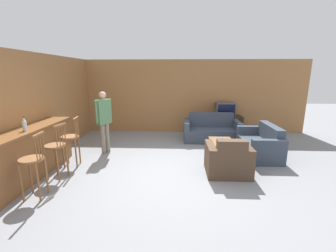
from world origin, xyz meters
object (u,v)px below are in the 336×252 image
Objects in this scene: bar_chair_near at (33,164)px; coffee_table at (222,143)px; tv at (225,109)px; person_by_window at (104,119)px; bar_chair_far at (71,141)px; book_on_table at (221,139)px; bottle at (24,124)px; tv_unit at (224,125)px; couch_far at (211,131)px; loveseat_right at (260,144)px; armchair_near at (228,160)px; bar_chair_mid at (56,150)px.

bar_chair_near is 1.31× the size of coffee_table.
tv is (0.46, 2.10, 0.58)m from coffee_table.
person_by_window is (-3.59, -2.11, 0.05)m from tv.
coffee_table is (3.63, 0.91, -0.30)m from bar_chair_far.
book_on_table is at bearing 34.03° from bar_chair_near.
coffee_table is at bearing 22.39° from bottle.
tv_unit is (0.46, 2.10, 0.01)m from coffee_table.
couch_far is 9.47× the size of book_on_table.
coffee_table is at bearing 179.33° from loveseat_right.
bottle reaches higher than tv_unit.
bar_chair_near is 1.38m from bar_chair_far.
armchair_near is 1.61m from loveseat_right.
bar_chair_mid reaches higher than tv_unit.
tv is at bearing 54.12° from couch_far.
person_by_window is at bearing -176.97° from book_on_table.
bottle reaches higher than tv.
bar_chair_mid reaches higher than armchair_near.
bar_chair_near reaches higher than loveseat_right.
bar_chair_mid is 4.89m from loveseat_right.
person_by_window reaches higher than coffee_table.
bottle reaches higher than bar_chair_mid.
bar_chair_near is 0.65× the size of couch_far.
bar_chair_near is 3.72m from armchair_near.
loveseat_right is 1.26× the size of tv_unit.
coffee_table is (3.63, 2.30, -0.30)m from bar_chair_near.
bar_chair_far is 5.08m from tv.
person_by_window reaches higher than bar_chair_mid.
armchair_near is 0.60× the size of loveseat_right.
tv_unit is (0.56, 0.78, 0.03)m from couch_far.
couch_far reaches higher than book_on_table.
loveseat_right is at bearing 26.28° from bar_chair_near.
book_on_table is (3.62, 2.45, -0.23)m from bar_chair_near.
bar_chair_near reaches higher than tv.
bottle is at bearing -120.25° from person_by_window.
book_on_table is at bearing 16.36° from bar_chair_far.
bar_chair_far is at bearing -143.66° from tv.
bar_chair_far is at bearing -163.64° from book_on_table.
bar_chair_far is 1.31× the size of coffee_table.
bar_chair_mid is 5.50m from tv_unit.
bar_chair_mid is 4.02m from book_on_table.
bar_chair_near is at bearing -89.99° from bar_chair_far.
bar_chair_mid reaches higher than tv.
bar_chair_near is at bearing -134.30° from couch_far.
couch_far is 1.12m from tv.
couch_far is at bearing -125.77° from tv_unit.
bar_chair_far is at bearing -147.66° from couch_far.
bar_chair_mid is 0.69× the size of person_by_window.
bar_chair_mid is 3.96m from coffee_table.
bottle is (-4.57, -3.79, 0.84)m from tv_unit.
tv_unit is (-0.54, 2.11, 0.03)m from loveseat_right.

